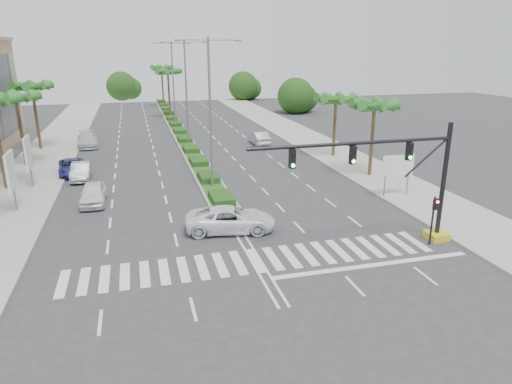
% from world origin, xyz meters
% --- Properties ---
extents(ground, '(160.00, 160.00, 0.00)m').
position_xyz_m(ground, '(0.00, 0.00, 0.00)').
color(ground, '#333335').
rests_on(ground, ground).
extents(footpath_right, '(6.00, 120.00, 0.15)m').
position_xyz_m(footpath_right, '(15.20, 20.00, 0.07)').
color(footpath_right, gray).
rests_on(footpath_right, ground).
extents(footpath_left, '(6.00, 120.00, 0.15)m').
position_xyz_m(footpath_left, '(-15.20, 20.00, 0.07)').
color(footpath_left, gray).
rests_on(footpath_left, ground).
extents(median, '(2.20, 75.00, 0.20)m').
position_xyz_m(median, '(0.00, 45.00, 0.10)').
color(median, gray).
rests_on(median, ground).
extents(median_grass, '(1.80, 75.00, 0.04)m').
position_xyz_m(median_grass, '(0.00, 45.00, 0.22)').
color(median_grass, '#2F521C').
rests_on(median_grass, median).
extents(signal_gantry, '(12.60, 1.20, 7.20)m').
position_xyz_m(signal_gantry, '(9.27, -0.00, 3.46)').
color(signal_gantry, gold).
rests_on(signal_gantry, ground).
extents(pedestrian_signal, '(0.28, 0.36, 3.00)m').
position_xyz_m(pedestrian_signal, '(10.60, -0.68, 2.04)').
color(pedestrian_signal, black).
rests_on(pedestrian_signal, ground).
extents(direction_sign, '(2.70, 0.11, 3.40)m').
position_xyz_m(direction_sign, '(13.50, 7.99, 2.45)').
color(direction_sign, slate).
rests_on(direction_sign, ground).
extents(billboard_near, '(0.18, 2.10, 4.35)m').
position_xyz_m(billboard_near, '(-14.50, 12.00, 2.96)').
color(billboard_near, slate).
rests_on(billboard_near, ground).
extents(billboard_far, '(0.18, 2.10, 4.35)m').
position_xyz_m(billboard_far, '(-14.50, 18.00, 2.96)').
color(billboard_far, slate).
rests_on(billboard_far, ground).
extents(palm_left_far, '(4.57, 4.68, 7.35)m').
position_xyz_m(palm_left_far, '(-16.50, 26.00, 6.50)').
color(palm_left_far, brown).
rests_on(palm_left_far, ground).
extents(palm_left_end, '(4.57, 4.68, 7.75)m').
position_xyz_m(palm_left_end, '(-16.50, 34.00, 6.88)').
color(palm_left_end, brown).
rests_on(palm_left_end, ground).
extents(palm_right_near, '(4.57, 4.68, 7.05)m').
position_xyz_m(palm_right_near, '(14.50, 14.00, 6.20)').
color(palm_right_near, brown).
rests_on(palm_right_near, ground).
extents(palm_right_far, '(4.57, 4.68, 6.75)m').
position_xyz_m(palm_right_far, '(14.50, 22.00, 5.91)').
color(palm_right_far, brown).
rests_on(palm_right_far, ground).
extents(palm_median_a, '(4.57, 4.68, 8.05)m').
position_xyz_m(palm_median_a, '(0.00, 55.00, 7.17)').
color(palm_median_a, brown).
rests_on(palm_median_a, ground).
extents(palm_median_b, '(4.57, 4.68, 8.05)m').
position_xyz_m(palm_median_b, '(0.00, 70.00, 7.17)').
color(palm_median_b, brown).
rests_on(palm_median_b, ground).
extents(streetlight_near, '(5.10, 0.25, 12.00)m').
position_xyz_m(streetlight_near, '(0.00, 14.00, 6.81)').
color(streetlight_near, slate).
rests_on(streetlight_near, ground).
extents(streetlight_mid, '(5.10, 0.25, 12.00)m').
position_xyz_m(streetlight_mid, '(0.00, 30.00, 6.81)').
color(streetlight_mid, slate).
rests_on(streetlight_mid, ground).
extents(streetlight_far, '(5.10, 0.25, 12.00)m').
position_xyz_m(streetlight_far, '(0.00, 46.00, 6.81)').
color(streetlight_far, slate).
rests_on(streetlight_far, ground).
extents(car_parked_a, '(1.89, 4.56, 1.55)m').
position_xyz_m(car_parked_a, '(-9.31, 12.54, 0.77)').
color(car_parked_a, white).
rests_on(car_parked_a, ground).
extents(car_parked_b, '(1.58, 4.50, 1.48)m').
position_xyz_m(car_parked_b, '(-10.82, 19.81, 0.74)').
color(car_parked_b, '#A5A5AA').
rests_on(car_parked_b, ground).
extents(car_parked_c, '(2.86, 5.18, 1.37)m').
position_xyz_m(car_parked_c, '(-11.80, 21.79, 0.69)').
color(car_parked_c, navy).
rests_on(car_parked_c, ground).
extents(car_parked_d, '(2.70, 5.73, 1.62)m').
position_xyz_m(car_parked_d, '(-11.43, 34.45, 0.81)').
color(car_parked_d, silver).
rests_on(car_parked_d, ground).
extents(car_crossing, '(6.08, 3.58, 1.59)m').
position_xyz_m(car_crossing, '(-0.44, 4.58, 0.79)').
color(car_crossing, white).
rests_on(car_crossing, ground).
extents(car_right, '(1.77, 4.84, 1.58)m').
position_xyz_m(car_right, '(8.57, 30.38, 0.79)').
color(car_right, '#B8B7BC').
rests_on(car_right, ground).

